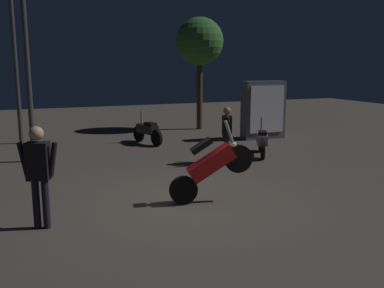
{
  "coord_description": "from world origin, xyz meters",
  "views": [
    {
      "loc": [
        -3.02,
        -7.39,
        2.7
      ],
      "look_at": [
        0.31,
        0.88,
        1.0
      ],
      "focal_mm": 39.37,
      "sensor_mm": 36.0,
      "label": 1
    }
  ],
  "objects_px": {
    "person_rider_beside": "(227,130)",
    "motorcycle_black_parked_right": "(147,131)",
    "motorcycle_red_foreground": "(211,166)",
    "streetlamp_far": "(26,46)",
    "streetlamp_near": "(14,41)",
    "kiosk_billboard": "(263,110)",
    "person_bystander_far": "(39,168)",
    "motorcycle_pink_parked_left": "(262,141)"
  },
  "relations": [
    {
      "from": "person_bystander_far",
      "to": "kiosk_billboard",
      "type": "xyz_separation_m",
      "value": [
        7.96,
        6.11,
        0.02
      ]
    },
    {
      "from": "motorcycle_red_foreground",
      "to": "motorcycle_pink_parked_left",
      "type": "distance_m",
      "value": 4.72
    },
    {
      "from": "motorcycle_black_parked_right",
      "to": "streetlamp_near",
      "type": "xyz_separation_m",
      "value": [
        -4.03,
        1.67,
        3.02
      ]
    },
    {
      "from": "motorcycle_black_parked_right",
      "to": "person_bystander_far",
      "type": "xyz_separation_m",
      "value": [
        -3.73,
        -6.67,
        0.59
      ]
    },
    {
      "from": "streetlamp_far",
      "to": "kiosk_billboard",
      "type": "bearing_deg",
      "value": 6.09
    },
    {
      "from": "person_bystander_far",
      "to": "streetlamp_near",
      "type": "xyz_separation_m",
      "value": [
        -0.3,
        8.34,
        2.43
      ]
    },
    {
      "from": "motorcycle_red_foreground",
      "to": "person_rider_beside",
      "type": "bearing_deg",
      "value": 69.26
    },
    {
      "from": "motorcycle_red_foreground",
      "to": "motorcycle_black_parked_right",
      "type": "relative_size",
      "value": 1.02
    },
    {
      "from": "person_rider_beside",
      "to": "person_bystander_far",
      "type": "relative_size",
      "value": 0.91
    },
    {
      "from": "kiosk_billboard",
      "to": "streetlamp_near",
      "type": "bearing_deg",
      "value": -13.9
    },
    {
      "from": "motorcycle_red_foreground",
      "to": "person_rider_beside",
      "type": "relative_size",
      "value": 1.06
    },
    {
      "from": "person_bystander_far",
      "to": "motorcycle_pink_parked_left",
      "type": "bearing_deg",
      "value": 141.8
    },
    {
      "from": "motorcycle_red_foreground",
      "to": "kiosk_billboard",
      "type": "relative_size",
      "value": 0.79
    },
    {
      "from": "motorcycle_pink_parked_left",
      "to": "person_bystander_far",
      "type": "relative_size",
      "value": 0.88
    },
    {
      "from": "motorcycle_red_foreground",
      "to": "person_rider_beside",
      "type": "xyz_separation_m",
      "value": [
        1.8,
        2.91,
        0.18
      ]
    },
    {
      "from": "person_rider_beside",
      "to": "streetlamp_near",
      "type": "height_order",
      "value": "streetlamp_near"
    },
    {
      "from": "person_rider_beside",
      "to": "motorcycle_black_parked_right",
      "type": "bearing_deg",
      "value": 129.08
    },
    {
      "from": "streetlamp_near",
      "to": "streetlamp_far",
      "type": "relative_size",
      "value": 1.1
    },
    {
      "from": "motorcycle_red_foreground",
      "to": "streetlamp_far",
      "type": "relative_size",
      "value": 0.33
    },
    {
      "from": "motorcycle_pink_parked_left",
      "to": "person_rider_beside",
      "type": "bearing_deg",
      "value": 137.41
    },
    {
      "from": "streetlamp_near",
      "to": "person_bystander_far",
      "type": "bearing_deg",
      "value": -87.93
    },
    {
      "from": "motorcycle_pink_parked_left",
      "to": "streetlamp_far",
      "type": "height_order",
      "value": "streetlamp_far"
    },
    {
      "from": "motorcycle_red_foreground",
      "to": "person_bystander_far",
      "type": "relative_size",
      "value": 0.96
    },
    {
      "from": "streetlamp_near",
      "to": "motorcycle_black_parked_right",
      "type": "bearing_deg",
      "value": -22.57
    },
    {
      "from": "motorcycle_pink_parked_left",
      "to": "streetlamp_far",
      "type": "bearing_deg",
      "value": 102.95
    },
    {
      "from": "motorcycle_black_parked_right",
      "to": "streetlamp_near",
      "type": "distance_m",
      "value": 5.31
    },
    {
      "from": "motorcycle_black_parked_right",
      "to": "person_rider_beside",
      "type": "xyz_separation_m",
      "value": [
        1.23,
        -3.59,
        0.48
      ]
    },
    {
      "from": "motorcycle_red_foreground",
      "to": "streetlamp_far",
      "type": "xyz_separation_m",
      "value": [
        -3.14,
        5.1,
        2.43
      ]
    },
    {
      "from": "person_rider_beside",
      "to": "streetlamp_near",
      "type": "distance_m",
      "value": 7.86
    },
    {
      "from": "person_rider_beside",
      "to": "person_bystander_far",
      "type": "xyz_separation_m",
      "value": [
        -4.96,
        -3.08,
        0.11
      ]
    },
    {
      "from": "motorcycle_red_foreground",
      "to": "motorcycle_black_parked_right",
      "type": "height_order",
      "value": "motorcycle_red_foreground"
    },
    {
      "from": "motorcycle_black_parked_right",
      "to": "person_bystander_far",
      "type": "relative_size",
      "value": 0.94
    },
    {
      "from": "motorcycle_pink_parked_left",
      "to": "person_bystander_far",
      "type": "bearing_deg",
      "value": 147.0
    },
    {
      "from": "motorcycle_pink_parked_left",
      "to": "motorcycle_black_parked_right",
      "type": "relative_size",
      "value": 0.94
    },
    {
      "from": "streetlamp_near",
      "to": "kiosk_billboard",
      "type": "relative_size",
      "value": 2.63
    },
    {
      "from": "person_bystander_far",
      "to": "streetlamp_far",
      "type": "relative_size",
      "value": 0.34
    },
    {
      "from": "motorcycle_red_foreground",
      "to": "streetlamp_near",
      "type": "distance_m",
      "value": 9.28
    },
    {
      "from": "person_bystander_far",
      "to": "motorcycle_black_parked_right",
      "type": "bearing_deg",
      "value": 173.27
    },
    {
      "from": "streetlamp_far",
      "to": "kiosk_billboard",
      "type": "relative_size",
      "value": 2.38
    },
    {
      "from": "motorcycle_red_foreground",
      "to": "motorcycle_pink_parked_left",
      "type": "xyz_separation_m",
      "value": [
        3.23,
        3.42,
        -0.31
      ]
    },
    {
      "from": "person_rider_beside",
      "to": "streetlamp_far",
      "type": "relative_size",
      "value": 0.31
    },
    {
      "from": "motorcycle_red_foreground",
      "to": "streetlamp_near",
      "type": "bearing_deg",
      "value": 123.95
    }
  ]
}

